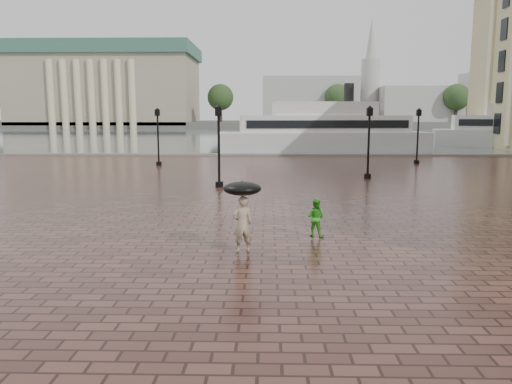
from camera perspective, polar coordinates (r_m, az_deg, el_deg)
ground at (r=18.16m, az=11.82°, el=-3.96°), size 300.00×300.00×0.00m
harbour_water at (r=109.54m, az=3.13°, el=6.67°), size 240.00×240.00×0.00m
quay_edge at (r=49.69m, az=5.19°, el=4.16°), size 80.00×0.60×0.30m
far_shore at (r=177.48m, az=2.47°, el=7.78°), size 300.00×60.00×2.00m
museum at (r=170.38m, az=-16.64°, el=11.73°), size 57.00×32.50×26.00m
distant_skyline at (r=175.23m, az=18.75°, el=10.09°), size 102.50×22.00×33.00m
far_trees at (r=155.55m, az=2.64°, el=10.75°), size 188.00×8.00×13.50m
street_lamps at (r=35.00m, az=4.34°, el=6.08°), size 21.44×14.44×4.40m
adult_pedestrian at (r=14.45m, az=-1.57°, el=-3.68°), size 0.70×0.57×1.65m
child_pedestrian at (r=16.46m, az=6.82°, el=-2.91°), size 0.75×0.69×1.25m
ferry_near at (r=54.78m, az=7.73°, el=6.85°), size 22.84×7.75×7.34m
umbrella at (r=14.26m, az=-1.59°, el=0.40°), size 1.10×1.10×1.13m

